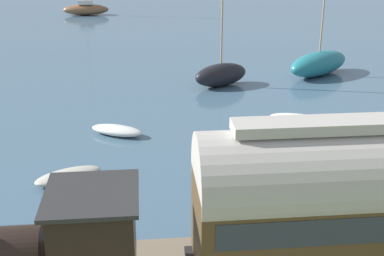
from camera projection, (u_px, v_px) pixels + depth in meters
harbor_water at (134, 16)px, 52.76m from camera, size 80.00×80.00×0.01m
steam_locomotive at (42, 245)px, 11.92m from camera, size 2.14×5.76×3.10m
sailboat_brown at (86, 9)px, 53.32m from camera, size 1.55×4.54×8.69m
sailboat_teal at (319, 63)px, 32.88m from camera, size 4.23×5.03×9.62m
sailboat_black at (221, 74)px, 30.80m from camera, size 2.64×3.62×8.12m
rowboat_near_shore at (301, 119)px, 25.32m from camera, size 2.19×3.10×0.42m
rowboat_far_out at (68, 176)px, 19.78m from camera, size 2.00×2.72×0.43m
rowboat_mid_harbor at (117, 130)px, 23.97m from camera, size 1.84×2.59×0.45m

